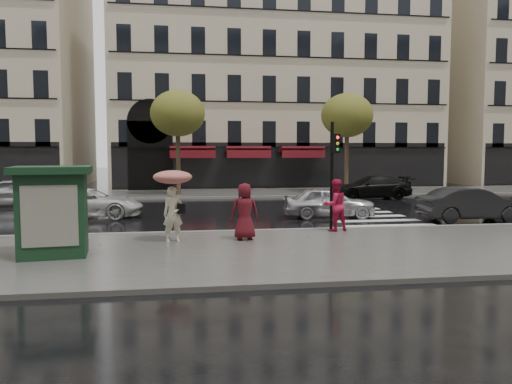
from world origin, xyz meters
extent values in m
plane|color=black|center=(0.00, 0.00, 0.00)|extent=(160.00, 160.00, 0.00)
cube|color=#474744|center=(0.00, -0.50, 0.06)|extent=(90.00, 7.00, 0.12)
cube|color=#474744|center=(0.00, 19.00, 0.06)|extent=(90.00, 6.00, 0.12)
cube|color=slate|center=(0.00, 3.00, 0.07)|extent=(90.00, 0.25, 0.14)
cube|color=slate|center=(0.00, 16.00, 0.07)|extent=(90.00, 0.25, 0.14)
cube|color=silver|center=(6.00, 9.60, 0.01)|extent=(3.60, 11.75, 0.01)
cube|color=#B7A88C|center=(6.00, 30.00, 10.00)|extent=(26.00, 14.00, 20.00)
cylinder|color=#38281C|center=(-2.00, 18.00, 2.60)|extent=(0.28, 0.28, 5.20)
ellipsoid|color=#49631F|center=(-2.00, 18.00, 5.20)|extent=(3.40, 3.40, 2.89)
cylinder|color=#38281C|center=(9.00, 18.00, 2.60)|extent=(0.28, 0.28, 5.20)
ellipsoid|color=#49631F|center=(9.00, 18.00, 5.20)|extent=(3.40, 3.40, 2.89)
imported|color=beige|center=(-2.10, 1.16, 0.95)|extent=(0.68, 0.53, 1.65)
cylinder|color=black|center=(-2.10, 1.16, 1.50)|extent=(0.02, 0.02, 1.05)
ellipsoid|color=#C52559|center=(-2.10, 1.16, 2.05)|extent=(1.14, 1.14, 0.40)
cone|color=black|center=(-2.10, 1.16, 2.28)|extent=(0.04, 0.04, 0.09)
cube|color=black|center=(-1.86, 1.09, 1.11)|extent=(0.24, 0.11, 0.31)
imported|color=#BB173D|center=(3.27, 2.40, 1.00)|extent=(0.99, 0.86, 1.76)
imported|color=#501017|center=(0.04, 1.19, 0.99)|extent=(0.85, 0.56, 1.73)
cylinder|color=black|center=(3.27, 2.80, 1.96)|extent=(0.11, 0.11, 3.69)
cube|color=black|center=(3.34, 2.61, 3.07)|extent=(0.28, 0.24, 0.65)
cube|color=#13321C|center=(-5.11, -0.41, 1.17)|extent=(1.75, 1.48, 2.11)
cube|color=#13321C|center=(-5.11, -0.41, 2.33)|extent=(2.08, 1.82, 0.18)
imported|color=#BABABF|center=(4.35, 6.60, 0.66)|extent=(4.01, 1.97, 1.32)
imported|color=black|center=(9.71, 4.68, 0.69)|extent=(4.20, 1.54, 1.37)
imported|color=silver|center=(-5.72, 8.05, 0.63)|extent=(4.64, 2.39, 1.25)
imported|color=black|center=(9.42, 14.63, 0.69)|extent=(4.76, 1.94, 1.38)
imported|color=#BBBCC0|center=(-10.53, 13.26, 0.73)|extent=(4.41, 2.01, 1.47)
camera|label=1|loc=(-1.88, -13.73, 2.78)|focal=35.00mm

